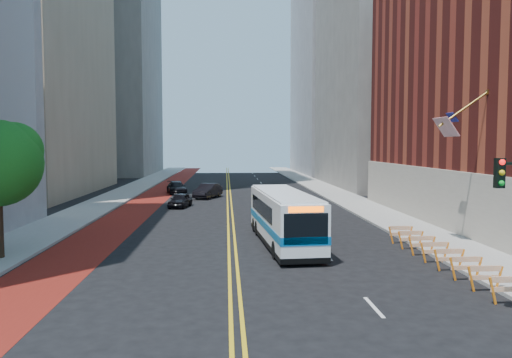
{
  "coord_description": "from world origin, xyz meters",
  "views": [
    {
      "loc": [
        -0.32,
        -18.69,
        5.66
      ],
      "look_at": [
        1.29,
        8.0,
        3.79
      ],
      "focal_mm": 35.0,
      "sensor_mm": 36.0,
      "label": 1
    }
  ],
  "objects_px": {
    "transit_bus": "(283,217)",
    "car_a": "(180,200)",
    "car_b": "(208,191)",
    "car_c": "(177,188)"
  },
  "relations": [
    {
      "from": "transit_bus",
      "to": "car_a",
      "type": "xyz_separation_m",
      "value": [
        -7.34,
        17.02,
        -0.92
      ]
    },
    {
      "from": "transit_bus",
      "to": "car_a",
      "type": "bearing_deg",
      "value": 109.18
    },
    {
      "from": "car_a",
      "to": "car_c",
      "type": "distance_m",
      "value": 12.64
    },
    {
      "from": "transit_bus",
      "to": "car_c",
      "type": "xyz_separation_m",
      "value": [
        -8.89,
        29.56,
        -0.88
      ]
    },
    {
      "from": "car_a",
      "to": "car_b",
      "type": "xyz_separation_m",
      "value": [
        2.21,
        7.64,
        0.13
      ]
    },
    {
      "from": "transit_bus",
      "to": "car_b",
      "type": "bearing_deg",
      "value": 97.61
    },
    {
      "from": "car_a",
      "to": "car_c",
      "type": "relative_size",
      "value": 0.8
    },
    {
      "from": "car_b",
      "to": "car_a",
      "type": "bearing_deg",
      "value": -85.58
    },
    {
      "from": "car_b",
      "to": "car_c",
      "type": "xyz_separation_m",
      "value": [
        -3.76,
        4.9,
        -0.08
      ]
    },
    {
      "from": "transit_bus",
      "to": "car_c",
      "type": "bearing_deg",
      "value": 102.58
    }
  ]
}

